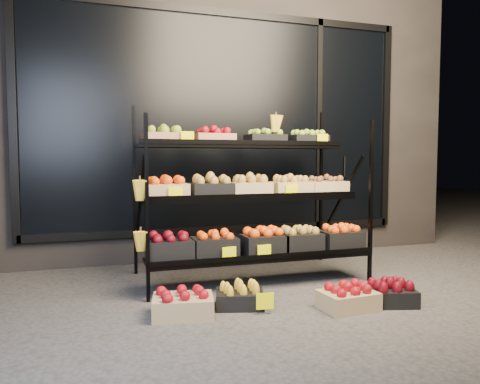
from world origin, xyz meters
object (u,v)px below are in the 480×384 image
object	(u,v)px
floor_crate_midright	(348,297)
floor_crate_midleft	(240,296)
display_rack	(250,197)
floor_crate_left	(183,303)

from	to	relation	value
floor_crate_midright	floor_crate_midleft	bearing A→B (deg)	153.76
display_rack	floor_crate_midright	distance (m)	1.35
floor_crate_left	floor_crate_midleft	world-z (taller)	floor_crate_left
display_rack	floor_crate_left	bearing A→B (deg)	-133.84
floor_crate_left	floor_crate_midleft	bearing A→B (deg)	19.77
floor_crate_midleft	floor_crate_midright	distance (m)	0.82
display_rack	floor_crate_left	distance (m)	1.37
floor_crate_midleft	floor_crate_midright	bearing A→B (deg)	-5.87
floor_crate_left	display_rack	bearing A→B (deg)	56.94
display_rack	floor_crate_midleft	size ratio (longest dim) A/B	5.19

